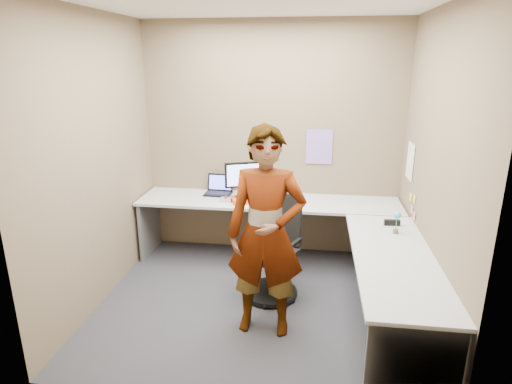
# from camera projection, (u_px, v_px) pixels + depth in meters

# --- Properties ---
(ground) EXTENTS (3.00, 3.00, 0.00)m
(ground) POSITION_uv_depth(u_px,v_px,m) (257.00, 303.00, 4.16)
(ground) COLOR #29292F
(ground) RESTS_ON ground
(wall_back) EXTENTS (3.00, 0.00, 3.00)m
(wall_back) POSITION_uv_depth(u_px,v_px,m) (272.00, 141.00, 4.99)
(wall_back) COLOR brown
(wall_back) RESTS_ON ground
(wall_right) EXTENTS (0.00, 2.70, 2.70)m
(wall_right) POSITION_uv_depth(u_px,v_px,m) (435.00, 174.00, 3.56)
(wall_right) COLOR brown
(wall_right) RESTS_ON ground
(wall_left) EXTENTS (0.00, 2.70, 2.70)m
(wall_left) POSITION_uv_depth(u_px,v_px,m) (96.00, 163.00, 3.95)
(wall_left) COLOR brown
(wall_left) RESTS_ON ground
(ceiling) EXTENTS (3.00, 3.00, 0.00)m
(ceiling) POSITION_uv_depth(u_px,v_px,m) (257.00, 1.00, 3.36)
(ceiling) COLOR white
(ceiling) RESTS_ON wall_back
(desk) EXTENTS (2.98, 2.58, 0.73)m
(desk) POSITION_uv_depth(u_px,v_px,m) (305.00, 234.00, 4.29)
(desk) COLOR #B1B1B1
(desk) RESTS_ON ground
(paper_ream) EXTENTS (0.32, 0.28, 0.05)m
(paper_ream) POSITION_uv_depth(u_px,v_px,m) (244.00, 200.00, 4.80)
(paper_ream) COLOR red
(paper_ream) RESTS_ON desk
(monitor) EXTENTS (0.41, 0.20, 0.40)m
(monitor) POSITION_uv_depth(u_px,v_px,m) (244.00, 177.00, 4.73)
(monitor) COLOR black
(monitor) RESTS_ON paper_ream
(laptop) EXTENTS (0.32, 0.27, 0.22)m
(laptop) POSITION_uv_depth(u_px,v_px,m) (219.00, 189.00, 5.10)
(laptop) COLOR black
(laptop) RESTS_ON desk
(trackball_mouse) EXTENTS (0.12, 0.08, 0.07)m
(trackball_mouse) POSITION_uv_depth(u_px,v_px,m) (226.00, 200.00, 4.81)
(trackball_mouse) COLOR #B7B7BC
(trackball_mouse) RESTS_ON desk
(origami) EXTENTS (0.10, 0.10, 0.06)m
(origami) POSITION_uv_depth(u_px,v_px,m) (275.00, 205.00, 4.63)
(origami) COLOR white
(origami) RESTS_ON desk
(stapler) EXTENTS (0.15, 0.05, 0.05)m
(stapler) POSITION_uv_depth(u_px,v_px,m) (392.00, 223.00, 4.12)
(stapler) COLOR black
(stapler) RESTS_ON desk
(flower) EXTENTS (0.07, 0.07, 0.22)m
(flower) POSITION_uv_depth(u_px,v_px,m) (397.00, 219.00, 3.89)
(flower) COLOR brown
(flower) RESTS_ON desk
(calendar_purple) EXTENTS (0.30, 0.01, 0.40)m
(calendar_purple) POSITION_uv_depth(u_px,v_px,m) (319.00, 147.00, 4.92)
(calendar_purple) COLOR #846BB7
(calendar_purple) RESTS_ON wall_back
(calendar_white) EXTENTS (0.01, 0.28, 0.38)m
(calendar_white) POSITION_uv_depth(u_px,v_px,m) (410.00, 161.00, 4.44)
(calendar_white) COLOR white
(calendar_white) RESTS_ON wall_right
(sticky_note_a) EXTENTS (0.01, 0.07, 0.07)m
(sticky_note_a) POSITION_uv_depth(u_px,v_px,m) (414.00, 199.00, 4.20)
(sticky_note_a) COLOR #F2E059
(sticky_note_a) RESTS_ON wall_right
(sticky_note_b) EXTENTS (0.01, 0.07, 0.07)m
(sticky_note_b) POSITION_uv_depth(u_px,v_px,m) (412.00, 210.00, 4.29)
(sticky_note_b) COLOR pink
(sticky_note_b) RESTS_ON wall_right
(sticky_note_c) EXTENTS (0.01, 0.07, 0.07)m
(sticky_note_c) POSITION_uv_depth(u_px,v_px,m) (414.00, 216.00, 4.18)
(sticky_note_c) COLOR pink
(sticky_note_c) RESTS_ON wall_right
(sticky_note_d) EXTENTS (0.01, 0.07, 0.07)m
(sticky_note_d) POSITION_uv_depth(u_px,v_px,m) (411.00, 197.00, 4.35)
(sticky_note_d) COLOR #F2E059
(sticky_note_d) RESTS_ON wall_right
(office_chair) EXTENTS (0.59, 0.59, 1.01)m
(office_chair) POSITION_uv_depth(u_px,v_px,m) (274.00, 255.00, 4.21)
(office_chair) COLOR black
(office_chair) RESTS_ON ground
(person) EXTENTS (0.66, 0.44, 1.79)m
(person) POSITION_uv_depth(u_px,v_px,m) (266.00, 234.00, 3.51)
(person) COLOR #999399
(person) RESTS_ON ground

